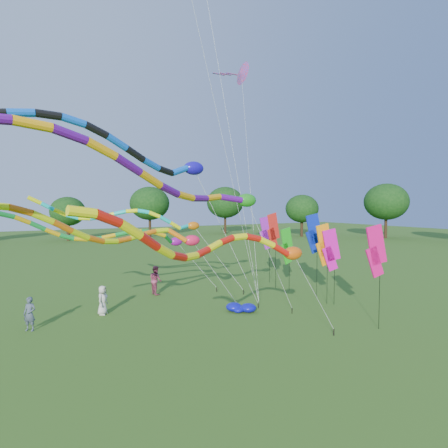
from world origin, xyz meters
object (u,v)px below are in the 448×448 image
tube_kite_red (235,246)px  person_c (156,280)px  person_a (103,300)px  tube_kite_orange (123,232)px  person_b (30,314)px  blue_nylon_heap (242,307)px

tube_kite_red → person_c: 13.49m
person_a → tube_kite_red: bearing=-129.7°
tube_kite_orange → person_c: size_ratio=6.94×
tube_kite_red → person_a: 10.85m
tube_kite_red → person_b: size_ratio=7.06×
person_a → person_c: size_ratio=0.83×
person_a → person_b: (-3.45, -1.03, 0.02)m
blue_nylon_heap → person_c: 6.66m
person_b → person_c: 8.38m
tube_kite_red → person_b: (-5.77, 8.90, -3.71)m
person_a → person_b: person_b is taller
person_a → person_c: 4.92m
tube_kite_red → blue_nylon_heap: (4.53, 6.98, -4.28)m
tube_kite_red → blue_nylon_heap: tube_kite_red is taller
person_a → person_c: (3.90, 2.98, 0.16)m
person_b → blue_nylon_heap: bearing=24.4°
tube_kite_red → person_a: bearing=87.2°
person_c → person_b: bearing=111.4°
blue_nylon_heap → person_a: (-6.85, 2.94, 0.56)m
tube_kite_orange → blue_nylon_heap: tube_kite_orange is taller
person_b → person_c: bearing=63.6°
person_b → person_c: person_c is taller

